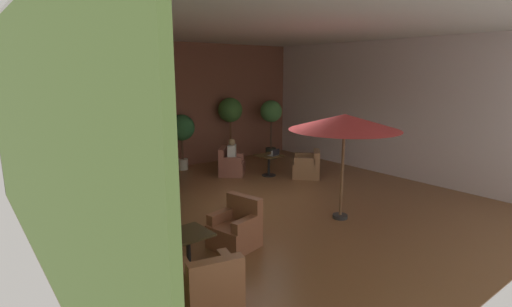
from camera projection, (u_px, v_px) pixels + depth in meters
name	position (u px, v px, depth m)	size (l,w,h in m)	color
ground_plane	(269.00, 206.00, 9.19)	(9.60, 9.71, 0.02)	brown
wall_back_brick	(173.00, 106.00, 12.47)	(9.60, 0.08, 4.04)	brown
wall_left_accent	(30.00, 145.00, 5.89)	(0.08, 9.71, 4.04)	#729749
wall_right_plain	(390.00, 109.00, 11.64)	(0.08, 9.71, 4.04)	silver
ceiling_slab	(270.00, 26.00, 8.34)	(9.60, 9.71, 0.06)	silver
cafe_table_front_left	(269.00, 161.00, 11.76)	(0.67, 0.67, 0.64)	black
armchair_front_left_north	(307.00, 167.00, 11.65)	(1.13, 1.13, 0.81)	#946845
armchair_front_left_east	(231.00, 165.00, 11.88)	(1.06, 1.07, 0.85)	#9A5A4B
cafe_table_front_right	(188.00, 242.00, 6.12)	(0.68, 0.68, 0.64)	black
armchair_front_right_north	(210.00, 287.00, 5.16)	(0.89, 0.91, 0.83)	#985D3C
armchair_front_right_east	(236.00, 229.00, 7.01)	(0.88, 0.89, 0.90)	#94573B
armchair_front_right_south	(118.00, 251.00, 6.16)	(1.07, 1.07, 0.85)	#A26443
patio_umbrella_tall_red	(127.00, 101.00, 9.20)	(1.93, 1.93, 2.66)	#2D2D2D
patio_umbrella_center_beige	(345.00, 123.00, 7.99)	(2.31, 2.31, 2.26)	#2D2D2D
potted_tree_left_corner	(182.00, 130.00, 12.31)	(0.83, 0.83, 1.79)	silver
potted_tree_mid_left	(271.00, 116.00, 13.87)	(0.78, 0.78, 2.11)	#313A31
potted_tree_mid_right	(230.00, 114.00, 13.36)	(0.84, 0.84, 2.24)	silver
patron_blue_shirt	(232.00, 152.00, 11.79)	(0.43, 0.44, 0.71)	silver
iced_drink_cup	(272.00, 153.00, 11.78)	(0.08, 0.08, 0.11)	white
open_laptop	(275.00, 154.00, 11.64)	(0.35, 0.28, 0.20)	#9EA0A5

